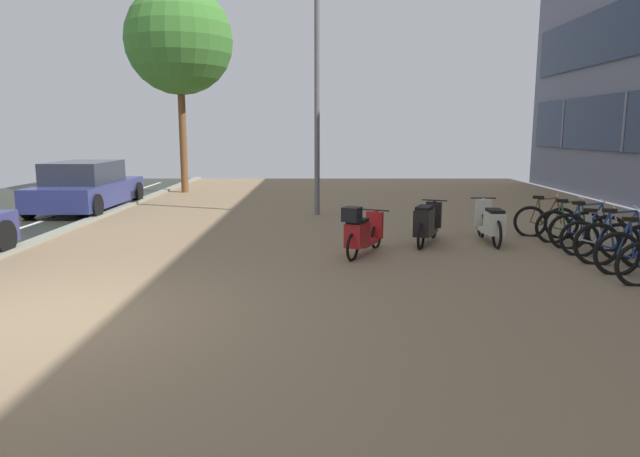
{
  "coord_description": "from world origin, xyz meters",
  "views": [
    {
      "loc": [
        3.24,
        -6.35,
        2.2
      ],
      "look_at": [
        3.25,
        1.1,
        0.91
      ],
      "focal_mm": 31.99,
      "sensor_mm": 36.0,
      "label": 1
    }
  ],
  "objects_px": {
    "scooter_near": "(490,223)",
    "scooter_mid": "(360,232)",
    "bicycle_rack_02": "(618,244)",
    "lamp_post": "(316,82)",
    "bicycle_rack_03": "(598,239)",
    "bicycle_rack_01": "(638,253)",
    "bicycle_rack_05": "(568,227)",
    "bicycle_rack_06": "(544,222)",
    "scooter_far": "(425,223)",
    "bicycle_rack_04": "(586,232)",
    "parked_car_far": "(85,187)",
    "street_tree": "(178,41)"
  },
  "relations": [
    {
      "from": "bicycle_rack_01",
      "to": "bicycle_rack_02",
      "type": "distance_m",
      "value": 0.63
    },
    {
      "from": "bicycle_rack_06",
      "to": "scooter_mid",
      "type": "relative_size",
      "value": 0.79
    },
    {
      "from": "scooter_near",
      "to": "scooter_far",
      "type": "distance_m",
      "value": 1.3
    },
    {
      "from": "bicycle_rack_01",
      "to": "bicycle_rack_05",
      "type": "relative_size",
      "value": 1.06
    },
    {
      "from": "bicycle_rack_03",
      "to": "scooter_mid",
      "type": "relative_size",
      "value": 0.8
    },
    {
      "from": "bicycle_rack_02",
      "to": "bicycle_rack_03",
      "type": "distance_m",
      "value": 0.64
    },
    {
      "from": "bicycle_rack_05",
      "to": "scooter_far",
      "type": "xyz_separation_m",
      "value": [
        -2.83,
        -0.12,
        0.09
      ]
    },
    {
      "from": "bicycle_rack_02",
      "to": "bicycle_rack_04",
      "type": "relative_size",
      "value": 1.03
    },
    {
      "from": "scooter_far",
      "to": "lamp_post",
      "type": "height_order",
      "value": "lamp_post"
    },
    {
      "from": "bicycle_rack_02",
      "to": "bicycle_rack_03",
      "type": "height_order",
      "value": "bicycle_rack_02"
    },
    {
      "from": "bicycle_rack_02",
      "to": "lamp_post",
      "type": "height_order",
      "value": "lamp_post"
    },
    {
      "from": "scooter_mid",
      "to": "bicycle_rack_01",
      "type": "bearing_deg",
      "value": -18.38
    },
    {
      "from": "bicycle_rack_05",
      "to": "street_tree",
      "type": "xyz_separation_m",
      "value": [
        -9.76,
        9.42,
        4.92
      ]
    },
    {
      "from": "bicycle_rack_01",
      "to": "parked_car_far",
      "type": "xyz_separation_m",
      "value": [
        -11.4,
        7.36,
        0.29
      ]
    },
    {
      "from": "bicycle_rack_04",
      "to": "bicycle_rack_02",
      "type": "bearing_deg",
      "value": -93.03
    },
    {
      "from": "scooter_near",
      "to": "scooter_far",
      "type": "height_order",
      "value": "scooter_near"
    },
    {
      "from": "bicycle_rack_04",
      "to": "parked_car_far",
      "type": "xyz_separation_m",
      "value": [
        -11.48,
        5.46,
        0.29
      ]
    },
    {
      "from": "bicycle_rack_06",
      "to": "bicycle_rack_03",
      "type": "bearing_deg",
      "value": -84.18
    },
    {
      "from": "scooter_near",
      "to": "scooter_mid",
      "type": "distance_m",
      "value": 2.88
    },
    {
      "from": "scooter_near",
      "to": "scooter_mid",
      "type": "height_order",
      "value": "scooter_mid"
    },
    {
      "from": "scooter_mid",
      "to": "street_tree",
      "type": "relative_size",
      "value": 0.22
    },
    {
      "from": "bicycle_rack_03",
      "to": "bicycle_rack_04",
      "type": "height_order",
      "value": "bicycle_rack_04"
    },
    {
      "from": "parked_car_far",
      "to": "bicycle_rack_03",
      "type": "bearing_deg",
      "value": -28.14
    },
    {
      "from": "scooter_mid",
      "to": "lamp_post",
      "type": "height_order",
      "value": "lamp_post"
    },
    {
      "from": "bicycle_rack_05",
      "to": "scooter_near",
      "type": "distance_m",
      "value": 1.54
    },
    {
      "from": "scooter_mid",
      "to": "scooter_far",
      "type": "height_order",
      "value": "scooter_mid"
    },
    {
      "from": "bicycle_rack_04",
      "to": "scooter_near",
      "type": "distance_m",
      "value": 1.73
    },
    {
      "from": "bicycle_rack_02",
      "to": "scooter_near",
      "type": "height_order",
      "value": "bicycle_rack_02"
    },
    {
      "from": "bicycle_rack_02",
      "to": "bicycle_rack_05",
      "type": "height_order",
      "value": "bicycle_rack_02"
    },
    {
      "from": "bicycle_rack_02",
      "to": "scooter_far",
      "type": "relative_size",
      "value": 0.8
    },
    {
      "from": "bicycle_rack_01",
      "to": "parked_car_far",
      "type": "height_order",
      "value": "parked_car_far"
    },
    {
      "from": "bicycle_rack_04",
      "to": "street_tree",
      "type": "bearing_deg",
      "value": 134.35
    },
    {
      "from": "bicycle_rack_02",
      "to": "bicycle_rack_04",
      "type": "bearing_deg",
      "value": 86.97
    },
    {
      "from": "bicycle_rack_02",
      "to": "lamp_post",
      "type": "distance_m",
      "value": 8.24
    },
    {
      "from": "bicycle_rack_06",
      "to": "scooter_far",
      "type": "relative_size",
      "value": 0.71
    },
    {
      "from": "bicycle_rack_03",
      "to": "scooter_far",
      "type": "relative_size",
      "value": 0.72
    },
    {
      "from": "scooter_far",
      "to": "scooter_near",
      "type": "bearing_deg",
      "value": 5.49
    },
    {
      "from": "bicycle_rack_02",
      "to": "bicycle_rack_03",
      "type": "xyz_separation_m",
      "value": [
        -0.02,
        0.63,
        -0.03
      ]
    },
    {
      "from": "bicycle_rack_06",
      "to": "scooter_mid",
      "type": "bearing_deg",
      "value": -155.72
    },
    {
      "from": "bicycle_rack_02",
      "to": "parked_car_far",
      "type": "relative_size",
      "value": 0.31
    },
    {
      "from": "bicycle_rack_04",
      "to": "parked_car_far",
      "type": "relative_size",
      "value": 0.3
    },
    {
      "from": "bicycle_rack_03",
      "to": "bicycle_rack_06",
      "type": "relative_size",
      "value": 1.02
    },
    {
      "from": "bicycle_rack_02",
      "to": "bicycle_rack_04",
      "type": "distance_m",
      "value": 1.27
    },
    {
      "from": "bicycle_rack_02",
      "to": "street_tree",
      "type": "bearing_deg",
      "value": 130.76
    },
    {
      "from": "bicycle_rack_03",
      "to": "scooter_far",
      "type": "height_order",
      "value": "bicycle_rack_03"
    },
    {
      "from": "bicycle_rack_04",
      "to": "parked_car_far",
      "type": "bearing_deg",
      "value": 154.56
    },
    {
      "from": "bicycle_rack_05",
      "to": "scooter_far",
      "type": "distance_m",
      "value": 2.84
    },
    {
      "from": "bicycle_rack_02",
      "to": "bicycle_rack_05",
      "type": "relative_size",
      "value": 1.07
    },
    {
      "from": "scooter_mid",
      "to": "lamp_post",
      "type": "relative_size",
      "value": 0.25
    },
    {
      "from": "scooter_mid",
      "to": "scooter_far",
      "type": "distance_m",
      "value": 1.7
    }
  ]
}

